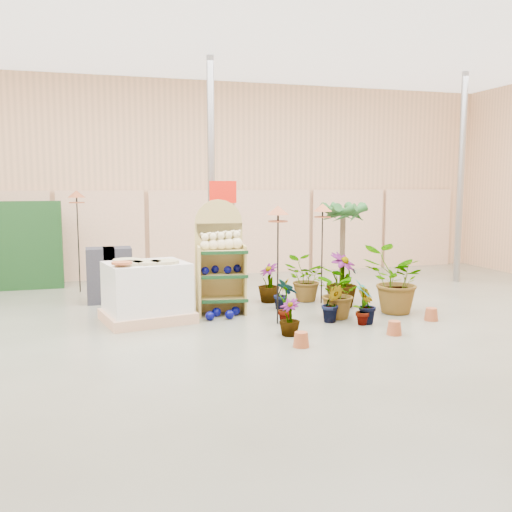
{
  "coord_description": "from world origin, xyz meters",
  "views": [
    {
      "loc": [
        -2.24,
        -7.19,
        2.16
      ],
      "look_at": [
        0.3,
        1.5,
        1.0
      ],
      "focal_mm": 40.0,
      "sensor_mm": 36.0,
      "label": 1
    }
  ],
  "objects_px": {
    "pallet_stack": "(147,292)",
    "potted_plant_2": "(340,293)",
    "bird_table_front": "(278,214)",
    "display_shelf": "(220,262)"
  },
  "relations": [
    {
      "from": "pallet_stack",
      "to": "potted_plant_2",
      "type": "distance_m",
      "value": 3.06
    },
    {
      "from": "display_shelf",
      "to": "bird_table_front",
      "type": "distance_m",
      "value": 1.46
    },
    {
      "from": "display_shelf",
      "to": "potted_plant_2",
      "type": "xyz_separation_m",
      "value": [
        1.74,
        -0.94,
        -0.44
      ]
    },
    {
      "from": "display_shelf",
      "to": "pallet_stack",
      "type": "bearing_deg",
      "value": -160.55
    },
    {
      "from": "bird_table_front",
      "to": "potted_plant_2",
      "type": "xyz_separation_m",
      "value": [
        1.06,
        0.04,
        -1.27
      ]
    },
    {
      "from": "display_shelf",
      "to": "potted_plant_2",
      "type": "distance_m",
      "value": 2.03
    },
    {
      "from": "display_shelf",
      "to": "bird_table_front",
      "type": "bearing_deg",
      "value": -47.23
    },
    {
      "from": "display_shelf",
      "to": "bird_table_front",
      "type": "xyz_separation_m",
      "value": [
        0.68,
        -0.99,
        0.83
      ]
    },
    {
      "from": "display_shelf",
      "to": "potted_plant_2",
      "type": "bearing_deg",
      "value": -20.4
    },
    {
      "from": "pallet_stack",
      "to": "bird_table_front",
      "type": "xyz_separation_m",
      "value": [
        1.92,
        -0.74,
        1.23
      ]
    }
  ]
}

